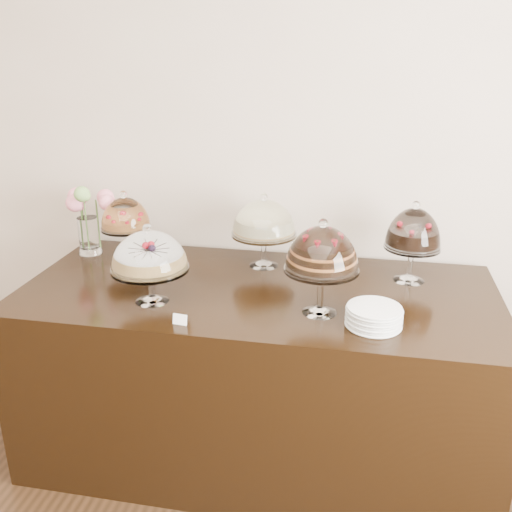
% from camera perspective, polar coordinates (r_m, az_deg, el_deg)
% --- Properties ---
extents(wall_back, '(5.00, 0.04, 3.00)m').
position_cam_1_polar(wall_back, '(3.03, 0.51, 11.57)').
color(wall_back, '#BFAD9A').
rests_on(wall_back, ground).
extents(display_counter, '(2.20, 1.00, 0.90)m').
position_cam_1_polar(display_counter, '(2.88, 0.20, -11.47)').
color(display_counter, black).
rests_on(display_counter, ground).
extents(cake_stand_sugar_sponge, '(0.34, 0.34, 0.36)m').
position_cam_1_polar(cake_stand_sugar_sponge, '(2.50, -10.65, 0.18)').
color(cake_stand_sugar_sponge, white).
rests_on(cake_stand_sugar_sponge, display_counter).
extents(cake_stand_choco_layer, '(0.31, 0.31, 0.42)m').
position_cam_1_polar(cake_stand_choco_layer, '(2.34, 6.63, 0.37)').
color(cake_stand_choco_layer, white).
rests_on(cake_stand_choco_layer, display_counter).
extents(cake_stand_cheesecake, '(0.33, 0.33, 0.38)m').
position_cam_1_polar(cake_stand_cheesecake, '(2.85, 0.80, 3.54)').
color(cake_stand_cheesecake, white).
rests_on(cake_stand_cheesecake, display_counter).
extents(cake_stand_dark_choco, '(0.27, 0.27, 0.39)m').
position_cam_1_polar(cake_stand_dark_choco, '(2.77, 15.47, 2.30)').
color(cake_stand_dark_choco, white).
rests_on(cake_stand_dark_choco, display_counter).
extents(cake_stand_fruit_tart, '(0.26, 0.26, 0.37)m').
position_cam_1_polar(cake_stand_fruit_tart, '(3.02, -12.94, 3.83)').
color(cake_stand_fruit_tart, white).
rests_on(cake_stand_fruit_tart, display_counter).
extents(flower_vase, '(0.31, 0.31, 0.40)m').
position_cam_1_polar(flower_vase, '(3.17, -16.42, 4.12)').
color(flower_vase, white).
rests_on(flower_vase, display_counter).
extents(plate_stack, '(0.22, 0.22, 0.08)m').
position_cam_1_polar(plate_stack, '(2.36, 11.71, -5.94)').
color(plate_stack, white).
rests_on(plate_stack, display_counter).
extents(price_card_left, '(0.06, 0.02, 0.04)m').
position_cam_1_polar(price_card_left, '(2.35, -7.62, -6.31)').
color(price_card_left, white).
rests_on(price_card_left, display_counter).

